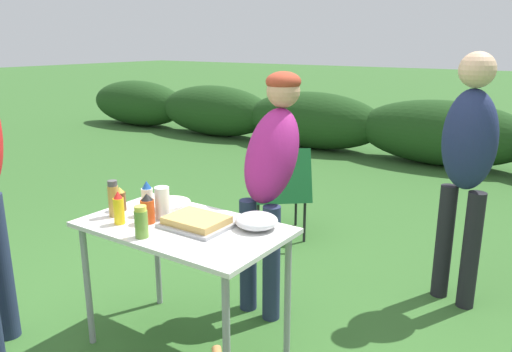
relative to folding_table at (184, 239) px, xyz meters
The scene contains 16 objects.
ground_plane 0.66m from the folding_table, ahead, with size 60.00×60.00×0.00m, color #336028.
shrub_hedge 5.23m from the folding_table, 90.00° to the left, with size 14.40×0.90×0.90m.
folding_table is the anchor object (origin of this frame).
food_tray 0.13m from the folding_table, 16.52° to the left, with size 0.34×0.27×0.06m.
plate_stack 0.33m from the folding_table, 146.83° to the left, with size 0.25×0.25×0.03m, color white.
mixing_bowl 0.41m from the folding_table, 28.16° to the left, with size 0.22×0.22×0.08m, color silver.
paper_cup_stack 0.23m from the folding_table, behind, with size 0.08×0.08×0.18m, color white.
hot_sauce_bottle 0.25m from the folding_table, 156.81° to the right, with size 0.08×0.08×0.16m.
mustard_bottle 0.38m from the folding_table, 149.63° to the right, with size 0.06×0.06×0.18m.
spice_jar 0.46m from the folding_table, 165.27° to the right, with size 0.06×0.06×0.20m.
mayo_bottle 0.32m from the folding_table, behind, with size 0.06×0.06×0.20m.
relish_jar 0.29m from the folding_table, 102.92° to the right, with size 0.07×0.07×0.16m.
beer_bottle 0.48m from the folding_table, behind, with size 0.06×0.06×0.14m.
standing_person_in_dark_puffer 0.72m from the folding_table, 78.21° to the left, with size 0.38×0.48×1.51m.
standing_person_in_gray_fleece 1.81m from the folding_table, 51.76° to the left, with size 0.40×0.34×1.62m.
camp_chair_near_hedge 1.73m from the folding_table, 104.03° to the left, with size 0.73×0.75×0.83m.
Camera 1 is at (1.71, -1.83, 1.69)m, focal length 35.00 mm.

